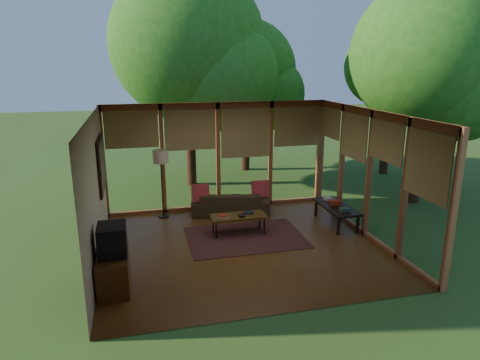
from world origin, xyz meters
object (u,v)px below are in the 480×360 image
object	(u,v)px
sofa	(230,203)
coffee_table	(239,217)
television	(112,240)
media_cabinet	(114,271)
floor_lamp	(161,160)
side_console	(336,207)

from	to	relation	value
sofa	coffee_table	size ratio (longest dim) A/B	1.58
coffee_table	television	bearing A→B (deg)	-145.26
sofa	coffee_table	distance (m)	1.33
media_cabinet	floor_lamp	size ratio (longest dim) A/B	0.61
sofa	coffee_table	world-z (taller)	sofa
side_console	media_cabinet	bearing A→B (deg)	-159.95
television	media_cabinet	bearing A→B (deg)	180.00
coffee_table	side_console	distance (m)	2.32
sofa	television	bearing A→B (deg)	61.01
media_cabinet	television	size ratio (longest dim) A/B	1.82
media_cabinet	coffee_table	world-z (taller)	media_cabinet
sofa	side_console	world-z (taller)	sofa
media_cabinet	side_console	world-z (taller)	media_cabinet
floor_lamp	television	bearing A→B (deg)	-107.37
television	sofa	bearing A→B (deg)	49.30
television	coffee_table	distance (m)	3.12
television	side_console	distance (m)	5.18
floor_lamp	sofa	bearing A→B (deg)	-5.30
television	coffee_table	world-z (taller)	television
floor_lamp	side_console	world-z (taller)	floor_lamp
coffee_table	side_console	xyz separation A→B (m)	(2.32, 0.02, 0.02)
floor_lamp	media_cabinet	bearing A→B (deg)	-107.69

